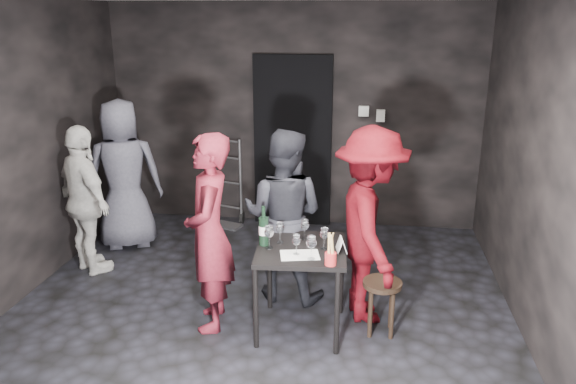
# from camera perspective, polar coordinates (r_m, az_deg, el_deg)

# --- Properties ---
(floor) EXTENTS (4.50, 5.00, 0.02)m
(floor) POSITION_cam_1_polar(r_m,az_deg,el_deg) (5.04, -3.31, -12.90)
(floor) COLOR black
(floor) RESTS_ON ground
(wall_back) EXTENTS (4.50, 0.04, 2.70)m
(wall_back) POSITION_cam_1_polar(r_m,az_deg,el_deg) (6.91, 0.55, 7.64)
(wall_back) COLOR black
(wall_back) RESTS_ON ground
(wall_front) EXTENTS (4.50, 0.04, 2.70)m
(wall_front) POSITION_cam_1_polar(r_m,az_deg,el_deg) (2.30, -16.53, -15.05)
(wall_front) COLOR black
(wall_front) RESTS_ON ground
(wall_right) EXTENTS (0.04, 5.00, 2.70)m
(wall_right) POSITION_cam_1_polar(r_m,az_deg,el_deg) (4.62, 24.89, 0.79)
(wall_right) COLOR black
(wall_right) RESTS_ON ground
(doorway) EXTENTS (0.95, 0.10, 2.10)m
(doorway) POSITION_cam_1_polar(r_m,az_deg,el_deg) (6.91, 0.48, 5.10)
(doorway) COLOR black
(doorway) RESTS_ON ground
(wallbox_upper) EXTENTS (0.12, 0.06, 0.12)m
(wallbox_upper) POSITION_cam_1_polar(r_m,az_deg,el_deg) (6.78, 7.71, 8.15)
(wallbox_upper) COLOR #B7B7B2
(wallbox_upper) RESTS_ON wall_back
(wallbox_lower) EXTENTS (0.10, 0.06, 0.14)m
(wallbox_lower) POSITION_cam_1_polar(r_m,az_deg,el_deg) (6.80, 9.39, 7.66)
(wallbox_lower) COLOR #B7B7B2
(wallbox_lower) RESTS_ON wall_back
(hand_truck) EXTENTS (0.37, 0.32, 1.10)m
(hand_truck) POSITION_cam_1_polar(r_m,az_deg,el_deg) (7.11, -6.12, -1.72)
(hand_truck) COLOR #B2B2B7
(hand_truck) RESTS_ON floor
(tasting_table) EXTENTS (0.72, 0.72, 0.75)m
(tasting_table) POSITION_cam_1_polar(r_m,az_deg,el_deg) (4.62, 1.34, -6.78)
(tasting_table) COLOR black
(tasting_table) RESTS_ON floor
(stool) EXTENTS (0.32, 0.32, 0.47)m
(stool) POSITION_cam_1_polar(r_m,az_deg,el_deg) (4.76, 9.52, -10.07)
(stool) COLOR #321D13
(stool) RESTS_ON floor
(server_red) EXTENTS (0.57, 0.76, 1.86)m
(server_red) POSITION_cam_1_polar(r_m,az_deg,el_deg) (4.64, -8.04, -3.07)
(server_red) COLOR maroon
(server_red) RESTS_ON floor
(woman_black) EXTENTS (0.90, 0.59, 1.71)m
(woman_black) POSITION_cam_1_polar(r_m,az_deg,el_deg) (5.10, -0.46, -1.83)
(woman_black) COLOR #24252D
(woman_black) RESTS_ON floor
(man_maroon) EXTENTS (0.84, 1.34, 1.92)m
(man_maroon) POSITION_cam_1_polar(r_m,az_deg,el_deg) (4.76, 8.41, -2.15)
(man_maroon) COLOR #4F070D
(man_maroon) RESTS_ON floor
(bystander_cream) EXTENTS (0.99, 0.91, 1.57)m
(bystander_cream) POSITION_cam_1_polar(r_m,az_deg,el_deg) (5.98, -19.93, -0.70)
(bystander_cream) COLOR white
(bystander_cream) RESTS_ON floor
(bystander_grey) EXTENTS (1.05, 0.81, 1.91)m
(bystander_grey) POSITION_cam_1_polar(r_m,az_deg,el_deg) (6.47, -16.42, 2.60)
(bystander_grey) COLOR #51505E
(bystander_grey) RESTS_ON floor
(tasting_mat) EXTENTS (0.34, 0.26, 0.00)m
(tasting_mat) POSITION_cam_1_polar(r_m,az_deg,el_deg) (4.43, 1.20, -6.41)
(tasting_mat) COLOR white
(tasting_mat) RESTS_ON tasting_table
(wine_glass_a) EXTENTS (0.09, 0.09, 0.21)m
(wine_glass_a) POSITION_cam_1_polar(r_m,az_deg,el_deg) (4.53, -1.94, -4.48)
(wine_glass_a) COLOR white
(wine_glass_a) RESTS_ON tasting_table
(wine_glass_b) EXTENTS (0.10, 0.10, 0.20)m
(wine_glass_b) POSITION_cam_1_polar(r_m,az_deg,el_deg) (4.63, -0.81, -4.05)
(wine_glass_b) COLOR white
(wine_glass_b) RESTS_ON tasting_table
(wine_glass_c) EXTENTS (0.09, 0.09, 0.19)m
(wine_glass_c) POSITION_cam_1_polar(r_m,az_deg,el_deg) (4.70, 1.72, -3.73)
(wine_glass_c) COLOR white
(wine_glass_c) RESTS_ON tasting_table
(wine_glass_d) EXTENTS (0.07, 0.07, 0.18)m
(wine_glass_d) POSITION_cam_1_polar(r_m,az_deg,el_deg) (4.41, 0.86, -5.27)
(wine_glass_d) COLOR white
(wine_glass_d) RESTS_ON tasting_table
(wine_glass_e) EXTENTS (0.09, 0.09, 0.21)m
(wine_glass_e) POSITION_cam_1_polar(r_m,az_deg,el_deg) (4.33, 2.38, -5.55)
(wine_glass_e) COLOR white
(wine_glass_e) RESTS_ON tasting_table
(wine_glass_f) EXTENTS (0.09, 0.09, 0.20)m
(wine_glass_f) POSITION_cam_1_polar(r_m,az_deg,el_deg) (4.52, 3.71, -4.62)
(wine_glass_f) COLOR white
(wine_glass_f) RESTS_ON tasting_table
(wine_bottle) EXTENTS (0.08, 0.08, 0.33)m
(wine_bottle) POSITION_cam_1_polar(r_m,az_deg,el_deg) (4.58, -2.48, -3.90)
(wine_bottle) COLOR black
(wine_bottle) RESTS_ON tasting_table
(breadstick_cup) EXTENTS (0.09, 0.09, 0.27)m
(breadstick_cup) POSITION_cam_1_polar(r_m,az_deg,el_deg) (4.24, 4.37, -5.86)
(breadstick_cup) COLOR red
(breadstick_cup) RESTS_ON tasting_table
(reserved_card) EXTENTS (0.11, 0.16, 0.11)m
(reserved_card) POSITION_cam_1_polar(r_m,az_deg,el_deg) (4.51, 5.24, -5.32)
(reserved_card) COLOR white
(reserved_card) RESTS_ON tasting_table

